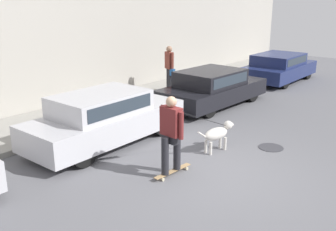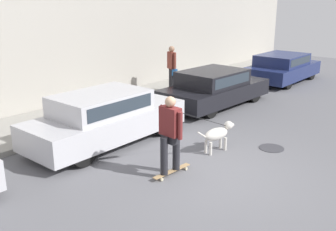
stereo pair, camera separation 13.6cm
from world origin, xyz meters
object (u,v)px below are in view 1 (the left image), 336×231
at_px(parked_car_3, 279,68).
at_px(skateboarder, 172,132).
at_px(parked_car_2, 212,88).
at_px(dog, 217,134).
at_px(pedestrian_with_bag, 169,66).
at_px(parked_car_1, 105,119).

bearing_deg(parked_car_3, skateboarder, -167.47).
relative_size(parked_car_2, dog, 3.54).
bearing_deg(parked_car_2, dog, -142.43).
relative_size(parked_car_2, pedestrian_with_bag, 2.48).
bearing_deg(pedestrian_with_bag, parked_car_2, 104.00).
relative_size(skateboarder, pedestrian_with_bag, 1.53).
height_order(skateboarder, pedestrian_with_bag, pedestrian_with_bag).
bearing_deg(pedestrian_with_bag, parked_car_3, 176.58).
distance_m(parked_car_3, dog, 8.90).
height_order(parked_car_2, parked_car_3, parked_car_2).
bearing_deg(dog, parked_car_1, 129.89).
relative_size(dog, pedestrian_with_bag, 0.70).
relative_size(parked_car_2, skateboarder, 1.62).
distance_m(dog, skateboarder, 1.85).
relative_size(parked_car_1, pedestrian_with_bag, 2.55).
distance_m(parked_car_1, pedestrian_with_bag, 5.47).
bearing_deg(pedestrian_with_bag, parked_car_1, 42.55).
bearing_deg(parked_car_2, parked_car_1, -178.51).
relative_size(parked_car_3, pedestrian_with_bag, 2.36).
xyz_separation_m(dog, pedestrian_with_bag, (3.59, 4.58, 0.65)).
bearing_deg(dog, pedestrian_with_bag, 61.59).
distance_m(parked_car_3, skateboarder, 10.62).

